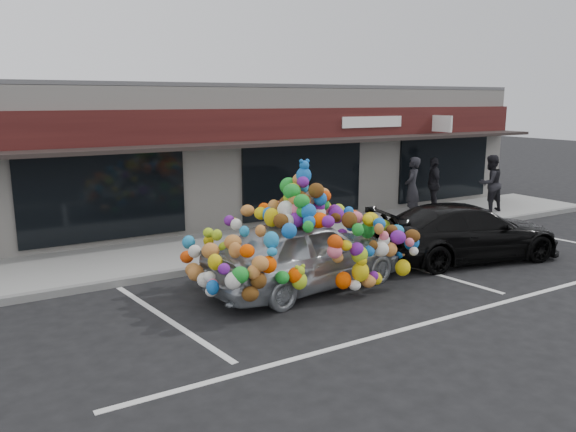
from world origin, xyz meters
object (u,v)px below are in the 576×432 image
toy_car (305,245)px  pedestrian_b (490,183)px  black_sedan (466,232)px  pedestrian_c (433,184)px  pedestrian_a (412,187)px

toy_car → pedestrian_b: size_ratio=2.57×
toy_car → black_sedan: bearing=-100.4°
black_sedan → pedestrian_b: bearing=-43.4°
toy_car → pedestrian_c: (7.80, 4.20, 0.13)m
pedestrian_a → pedestrian_c: (1.43, 0.51, -0.06)m
pedestrian_c → pedestrian_b: bearing=84.3°
toy_car → black_sedan: 4.53m
pedestrian_c → black_sedan: bearing=-6.9°
pedestrian_c → pedestrian_a: bearing=-40.8°
black_sedan → pedestrian_c: 5.51m
black_sedan → toy_car: bearing=99.0°
toy_car → pedestrian_a: size_ratio=2.53×
toy_car → pedestrian_a: 7.36m
pedestrian_b → pedestrian_c: size_ratio=1.05×
pedestrian_a → toy_car: bearing=-1.7°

